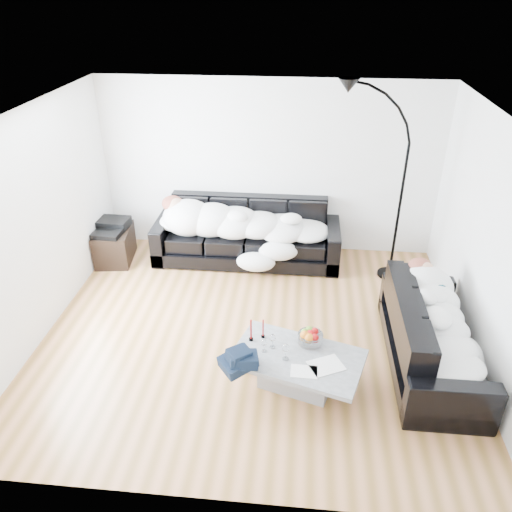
# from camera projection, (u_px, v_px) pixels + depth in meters

# --- Properties ---
(ground) EXTENTS (5.00, 5.00, 0.00)m
(ground) POSITION_uv_depth(u_px,v_px,m) (254.00, 332.00, 6.09)
(ground) COLOR brown
(ground) RESTS_ON ground
(wall_back) EXTENTS (5.00, 0.02, 2.60)m
(wall_back) POSITION_uv_depth(u_px,v_px,m) (269.00, 168.00, 7.39)
(wall_back) COLOR silver
(wall_back) RESTS_ON ground
(wall_left) EXTENTS (0.02, 4.50, 2.60)m
(wall_left) POSITION_uv_depth(u_px,v_px,m) (35.00, 228.00, 5.66)
(wall_left) COLOR silver
(wall_left) RESTS_ON ground
(wall_right) EXTENTS (0.02, 4.50, 2.60)m
(wall_right) POSITION_uv_depth(u_px,v_px,m) (490.00, 248.00, 5.23)
(wall_right) COLOR silver
(wall_right) RESTS_ON ground
(ceiling) EXTENTS (5.00, 5.00, 0.00)m
(ceiling) POSITION_uv_depth(u_px,v_px,m) (253.00, 118.00, 4.81)
(ceiling) COLOR white
(ceiling) RESTS_ON ground
(sofa_back) EXTENTS (2.75, 0.95, 0.90)m
(sofa_back) POSITION_uv_depth(u_px,v_px,m) (247.00, 232.00, 7.45)
(sofa_back) COLOR black
(sofa_back) RESTS_ON ground
(sofa_right) EXTENTS (0.87, 2.03, 0.82)m
(sofa_right) POSITION_uv_depth(u_px,v_px,m) (433.00, 333.00, 5.41)
(sofa_right) COLOR black
(sofa_right) RESTS_ON ground
(sleeper_back) EXTENTS (2.33, 0.80, 0.47)m
(sleeper_back) POSITION_uv_depth(u_px,v_px,m) (246.00, 221.00, 7.31)
(sleeper_back) COLOR white
(sleeper_back) RESTS_ON sofa_back
(sleeper_right) EXTENTS (0.74, 1.74, 0.43)m
(sleeper_right) POSITION_uv_depth(u_px,v_px,m) (437.00, 317.00, 5.30)
(sleeper_right) COLOR white
(sleeper_right) RESTS_ON sofa_right
(teal_cushion) EXTENTS (0.42, 0.38, 0.20)m
(teal_cushion) POSITION_uv_depth(u_px,v_px,m) (421.00, 278.00, 5.81)
(teal_cushion) COLOR #0A3D4A
(teal_cushion) RESTS_ON sofa_right
(coffee_table) EXTENTS (1.49, 1.12, 0.38)m
(coffee_table) POSITION_uv_depth(u_px,v_px,m) (297.00, 370.00, 5.22)
(coffee_table) COLOR #939699
(coffee_table) RESTS_ON ground
(fruit_bowl) EXTENTS (0.32, 0.32, 0.17)m
(fruit_bowl) POSITION_uv_depth(u_px,v_px,m) (310.00, 336.00, 5.28)
(fruit_bowl) COLOR white
(fruit_bowl) RESTS_ON coffee_table
(wine_glass_a) EXTENTS (0.08, 0.08, 0.17)m
(wine_glass_a) POSITION_uv_depth(u_px,v_px,m) (273.00, 341.00, 5.21)
(wine_glass_a) COLOR white
(wine_glass_a) RESTS_ON coffee_table
(wine_glass_b) EXTENTS (0.08, 0.08, 0.15)m
(wine_glass_b) POSITION_uv_depth(u_px,v_px,m) (264.00, 346.00, 5.16)
(wine_glass_b) COLOR white
(wine_glass_b) RESTS_ON coffee_table
(wine_glass_c) EXTENTS (0.10, 0.10, 0.19)m
(wine_glass_c) POSITION_uv_depth(u_px,v_px,m) (286.00, 352.00, 5.04)
(wine_glass_c) COLOR white
(wine_glass_c) RESTS_ON coffee_table
(candle_left) EXTENTS (0.05, 0.05, 0.27)m
(candle_left) POSITION_uv_depth(u_px,v_px,m) (251.00, 330.00, 5.29)
(candle_left) COLOR maroon
(candle_left) RESTS_ON coffee_table
(candle_right) EXTENTS (0.04, 0.04, 0.23)m
(candle_right) POSITION_uv_depth(u_px,v_px,m) (263.00, 329.00, 5.34)
(candle_right) COLOR maroon
(candle_right) RESTS_ON coffee_table
(newspaper_a) EXTENTS (0.41, 0.38, 0.01)m
(newspaper_a) POSITION_uv_depth(u_px,v_px,m) (326.00, 365.00, 5.00)
(newspaper_a) COLOR silver
(newspaper_a) RESTS_ON coffee_table
(newspaper_b) EXTENTS (0.27, 0.19, 0.01)m
(newspaper_b) POSITION_uv_depth(u_px,v_px,m) (304.00, 371.00, 4.92)
(newspaper_b) COLOR silver
(newspaper_b) RESTS_ON coffee_table
(navy_jacket) EXTENTS (0.45, 0.42, 0.18)m
(navy_jacket) POSITION_uv_depth(u_px,v_px,m) (242.00, 357.00, 4.86)
(navy_jacket) COLOR black
(navy_jacket) RESTS_ON coffee_table
(shoes) EXTENTS (0.44, 0.35, 0.09)m
(shoes) POSITION_uv_depth(u_px,v_px,m) (264.00, 364.00, 5.53)
(shoes) COLOR #472311
(shoes) RESTS_ON ground
(av_cabinet) EXTENTS (0.59, 0.78, 0.50)m
(av_cabinet) POSITION_uv_depth(u_px,v_px,m) (114.00, 245.00, 7.52)
(av_cabinet) COLOR black
(av_cabinet) RESTS_ON ground
(stereo) EXTENTS (0.45, 0.36, 0.13)m
(stereo) POSITION_uv_depth(u_px,v_px,m) (112.00, 226.00, 7.37)
(stereo) COLOR black
(stereo) RESTS_ON av_cabinet
(floor_lamp) EXTENTS (0.90, 0.42, 2.39)m
(floor_lamp) POSITION_uv_depth(u_px,v_px,m) (401.00, 199.00, 6.66)
(floor_lamp) COLOR black
(floor_lamp) RESTS_ON ground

